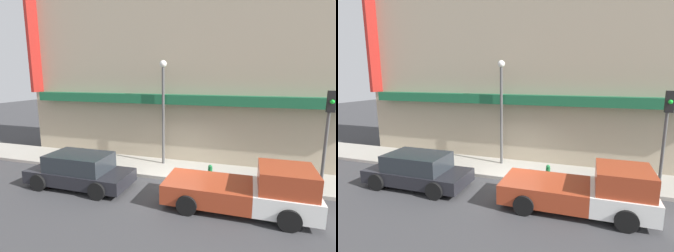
% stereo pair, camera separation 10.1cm
% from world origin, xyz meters
% --- Properties ---
extents(ground_plane, '(80.00, 80.00, 0.00)m').
position_xyz_m(ground_plane, '(0.00, 0.00, 0.00)').
color(ground_plane, '#38383A').
extents(sidewalk, '(36.00, 2.64, 0.15)m').
position_xyz_m(sidewalk, '(0.00, 1.32, 0.08)').
color(sidewalk, '#9E998E').
rests_on(sidewalk, ground).
extents(building, '(19.80, 3.80, 11.68)m').
position_xyz_m(building, '(-0.02, 4.12, 5.82)').
color(building, tan).
rests_on(building, ground).
extents(pickup_truck, '(5.23, 2.18, 1.72)m').
position_xyz_m(pickup_truck, '(3.26, -1.72, 0.76)').
color(pickup_truck, white).
rests_on(pickup_truck, ground).
extents(parked_car, '(4.50, 2.07, 1.46)m').
position_xyz_m(parked_car, '(-3.70, -1.72, 0.72)').
color(parked_car, black).
rests_on(parked_car, ground).
extents(fire_hydrant, '(0.20, 0.20, 0.60)m').
position_xyz_m(fire_hydrant, '(1.57, 0.63, 0.45)').
color(fire_hydrant, '#196633').
rests_on(fire_hydrant, sidewalk).
extents(street_lamp, '(0.36, 0.36, 5.36)m').
position_xyz_m(street_lamp, '(-1.11, 1.87, 3.52)').
color(street_lamp, '#4C4C4C').
rests_on(street_lamp, sidewalk).
extents(traffic_light, '(0.28, 0.42, 4.05)m').
position_xyz_m(traffic_light, '(6.02, 0.29, 2.92)').
color(traffic_light, '#4C4C4C').
rests_on(traffic_light, sidewalk).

